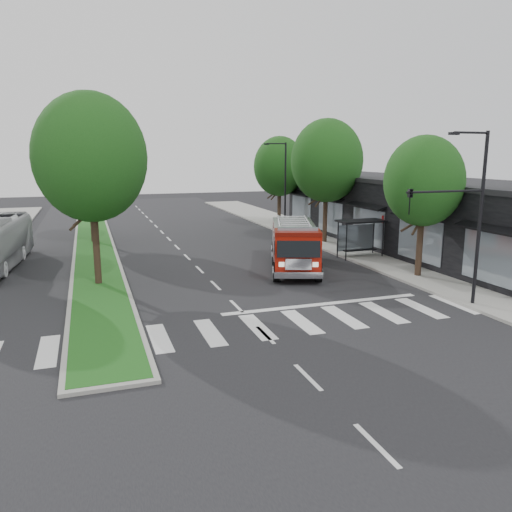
{
  "coord_description": "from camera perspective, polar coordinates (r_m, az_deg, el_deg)",
  "views": [
    {
      "loc": [
        -6.32,
        -21.49,
        6.98
      ],
      "look_at": [
        1.82,
        2.53,
        1.8
      ],
      "focal_mm": 35.0,
      "sensor_mm": 36.0,
      "label": 1
    }
  ],
  "objects": [
    {
      "name": "ground",
      "position": [
        23.46,
        -2.24,
        -5.77
      ],
      "size": [
        140.0,
        140.0,
        0.0
      ],
      "primitive_type": "plane",
      "color": "black",
      "rests_on": "ground"
    },
    {
      "name": "sidewalk_right",
      "position": [
        37.33,
        11.93,
        0.63
      ],
      "size": [
        5.0,
        80.0,
        0.15
      ],
      "primitive_type": "cube",
      "color": "gray",
      "rests_on": "ground"
    },
    {
      "name": "median",
      "position": [
        40.09,
        -17.99,
        1.06
      ],
      "size": [
        3.0,
        50.0,
        0.15
      ],
      "color": "gray",
      "rests_on": "ground"
    },
    {
      "name": "storefront_row",
      "position": [
        39.44,
        17.73,
        4.47
      ],
      "size": [
        8.0,
        30.0,
        5.0
      ],
      "primitive_type": "cube",
      "color": "black",
      "rests_on": "ground"
    },
    {
      "name": "bus_shelter",
      "position": [
        34.78,
        11.76,
        3.13
      ],
      "size": [
        3.2,
        1.6,
        2.61
      ],
      "color": "black",
      "rests_on": "ground"
    },
    {
      "name": "tree_right_near",
      "position": [
        29.52,
        18.63,
        8.09
      ],
      "size": [
        4.4,
        4.4,
        8.05
      ],
      "color": "black",
      "rests_on": "ground"
    },
    {
      "name": "tree_right_mid",
      "position": [
        39.71,
        8.08,
        10.72
      ],
      "size": [
        5.6,
        5.6,
        9.72
      ],
      "color": "black",
      "rests_on": "ground"
    },
    {
      "name": "tree_right_far",
      "position": [
        48.87,
        2.71,
        10.19
      ],
      "size": [
        5.0,
        5.0,
        8.73
      ],
      "color": "black",
      "rests_on": "ground"
    },
    {
      "name": "tree_median_near",
      "position": [
        27.49,
        -18.39,
        10.62
      ],
      "size": [
        5.8,
        5.8,
        10.16
      ],
      "color": "black",
      "rests_on": "ground"
    },
    {
      "name": "tree_median_far",
      "position": [
        41.49,
        -18.59,
        10.27
      ],
      "size": [
        5.6,
        5.6,
        9.72
      ],
      "color": "black",
      "rests_on": "ground"
    },
    {
      "name": "streetlight_right_near",
      "position": [
        24.14,
        22.79,
        5.15
      ],
      "size": [
        4.08,
        0.22,
        8.0
      ],
      "color": "black",
      "rests_on": "ground"
    },
    {
      "name": "streetlight_right_far",
      "position": [
        44.78,
        3.19,
        8.32
      ],
      "size": [
        2.11,
        0.2,
        8.0
      ],
      "color": "black",
      "rests_on": "ground"
    },
    {
      "name": "fire_engine",
      "position": [
        30.96,
        4.4,
        1.22
      ],
      "size": [
        5.39,
        9.09,
        3.03
      ],
      "rotation": [
        0.0,
        0.0,
        -0.35
      ],
      "color": "#5C0C05",
      "rests_on": "ground"
    }
  ]
}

